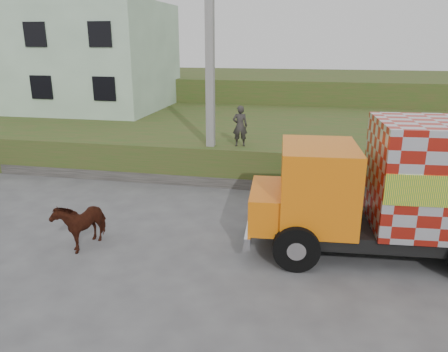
% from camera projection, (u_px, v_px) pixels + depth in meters
% --- Properties ---
extents(ground, '(120.00, 120.00, 0.00)m').
position_uv_depth(ground, '(209.00, 232.00, 12.95)').
color(ground, '#474749').
rests_on(ground, ground).
extents(embankment, '(40.00, 12.00, 1.50)m').
position_uv_depth(embankment, '(255.00, 137.00, 22.07)').
color(embankment, '#2E521B').
rests_on(embankment, ground).
extents(embankment_far, '(40.00, 12.00, 3.00)m').
position_uv_depth(embankment_far, '(276.00, 94.00, 33.07)').
color(embankment_far, '#2E521B').
rests_on(embankment_far, ground).
extents(retaining_strip, '(16.00, 0.50, 0.40)m').
position_uv_depth(retaining_strip, '(184.00, 179.00, 17.20)').
color(retaining_strip, '#595651').
rests_on(retaining_strip, ground).
extents(building, '(10.00, 8.00, 6.00)m').
position_uv_depth(building, '(79.00, 56.00, 25.86)').
color(building, silver).
rests_on(building, embankment).
extents(utility_pole, '(1.20, 0.30, 8.00)m').
position_uv_depth(utility_pole, '(210.00, 78.00, 16.22)').
color(utility_pole, gray).
rests_on(utility_pole, ground).
extents(cargo_truck, '(8.18, 3.29, 3.58)m').
position_uv_depth(cargo_truck, '(427.00, 189.00, 11.04)').
color(cargo_truck, black).
rests_on(cargo_truck, ground).
extents(cow, '(1.02, 1.71, 1.35)m').
position_uv_depth(cow, '(81.00, 222.00, 11.96)').
color(cow, '#35110D').
rests_on(cow, ground).
extents(pedestrian, '(0.64, 0.48, 1.58)m').
position_uv_depth(pedestrian, '(240.00, 126.00, 16.73)').
color(pedestrian, '#292624').
rests_on(pedestrian, embankment).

